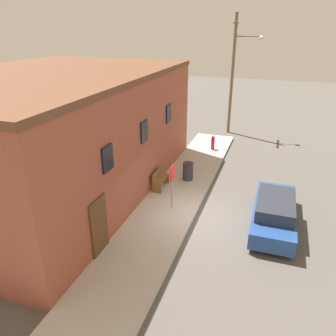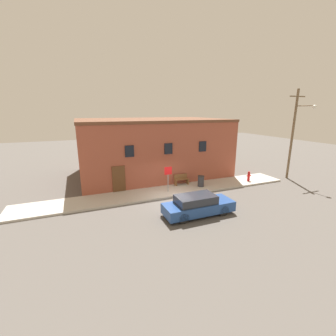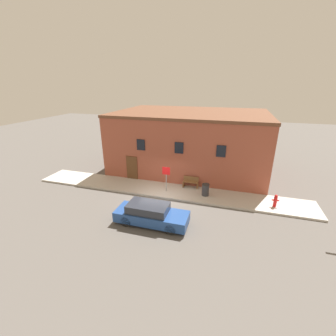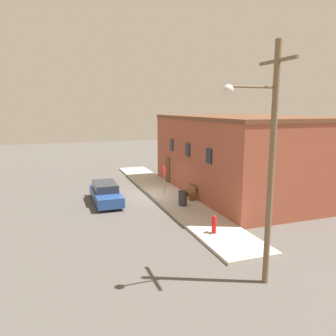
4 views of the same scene
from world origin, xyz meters
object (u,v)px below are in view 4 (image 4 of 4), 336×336
object	(u,v)px
bench	(190,192)
parked_car	(106,193)
trash_bin	(183,198)
utility_pole	(268,157)
fire_hydrant	(214,224)
stop_sign	(165,175)

from	to	relation	value
bench	parked_car	xyz separation A→B (m)	(-1.41, -5.38, 0.05)
trash_bin	utility_pole	bearing A→B (deg)	-4.51
fire_hydrant	trash_bin	xyz separation A→B (m)	(-4.78, 0.30, 0.01)
stop_sign	parked_car	xyz separation A→B (m)	(0.29, -4.19, -0.90)
fire_hydrant	parked_car	distance (m)	8.53
fire_hydrant	parked_car	xyz separation A→B (m)	(-7.51, -4.04, 0.04)
trash_bin	parked_car	world-z (taller)	parked_car
utility_pole	trash_bin	bearing A→B (deg)	175.49
trash_bin	parked_car	xyz separation A→B (m)	(-2.73, -4.34, 0.03)
stop_sign	trash_bin	xyz separation A→B (m)	(3.03, 0.15, -0.93)
bench	parked_car	size ratio (longest dim) A/B	0.27
stop_sign	parked_car	size ratio (longest dim) A/B	0.45
fire_hydrant	bench	world-z (taller)	fire_hydrant
fire_hydrant	trash_bin	size ratio (longest dim) A/B	0.99
stop_sign	bench	world-z (taller)	stop_sign
trash_bin	parked_car	distance (m)	5.13
utility_pole	fire_hydrant	bearing A→B (deg)	174.53
utility_pole	parked_car	world-z (taller)	utility_pole
bench	trash_bin	size ratio (longest dim) A/B	1.34
stop_sign	parked_car	distance (m)	4.30
fire_hydrant	trash_bin	world-z (taller)	trash_bin
utility_pole	parked_car	size ratio (longest dim) A/B	1.85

